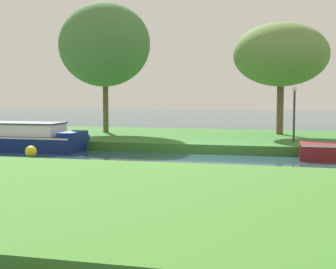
{
  "coord_description": "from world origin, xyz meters",
  "views": [
    {
      "loc": [
        3.82,
        -20.35,
        2.77
      ],
      "look_at": [
        -1.62,
        1.2,
        0.9
      ],
      "focal_mm": 53.56,
      "sensor_mm": 36.0,
      "label": 1
    }
  ],
  "objects": [
    {
      "name": "ground_plane",
      "position": [
        0.0,
        0.0,
        0.0
      ],
      "size": [
        120.0,
        120.0,
        0.0
      ],
      "primitive_type": "plane",
      "color": "#264450"
    },
    {
      "name": "riverbank_far",
      "position": [
        0.0,
        7.0,
        0.2
      ],
      "size": [
        72.0,
        10.0,
        0.4
      ],
      "primitive_type": "cube",
      "color": "#316A27",
      "rests_on": "ground_plane"
    },
    {
      "name": "riverbank_near",
      "position": [
        0.0,
        -9.0,
        0.2
      ],
      "size": [
        72.0,
        10.0,
        0.4
      ],
      "primitive_type": "cube",
      "color": "#3A7327",
      "rests_on": "ground_plane"
    },
    {
      "name": "navy_barge",
      "position": [
        -9.72,
        1.2,
        0.58
      ],
      "size": [
        7.96,
        2.29,
        1.34
      ],
      "color": "navy",
      "rests_on": "ground_plane"
    },
    {
      "name": "willow_tree_left",
      "position": [
        -7.08,
        7.48,
        5.56
      ],
      "size": [
        5.49,
        4.3,
        7.63
      ],
      "color": "brown",
      "rests_on": "riverbank_far"
    },
    {
      "name": "willow_tree_centre",
      "position": [
        3.03,
        8.12,
        4.84
      ],
      "size": [
        5.24,
        4.52,
        6.21
      ],
      "color": "brown",
      "rests_on": "riverbank_far"
    },
    {
      "name": "lamp_post",
      "position": [
        3.81,
        4.24,
        2.1
      ],
      "size": [
        0.24,
        0.24,
        2.67
      ],
      "color": "#333338",
      "rests_on": "riverbank_far"
    },
    {
      "name": "mooring_post_near",
      "position": [
        -8.31,
        2.75,
        0.84
      ],
      "size": [
        0.19,
        0.19,
        0.87
      ],
      "primitive_type": "cylinder",
      "color": "#523429",
      "rests_on": "riverbank_far"
    },
    {
      "name": "channel_buoy",
      "position": [
        -7.08,
        -1.16,
        0.25
      ],
      "size": [
        0.5,
        0.5,
        0.5
      ],
      "primitive_type": "sphere",
      "color": "yellow",
      "rests_on": "ground_plane"
    }
  ]
}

